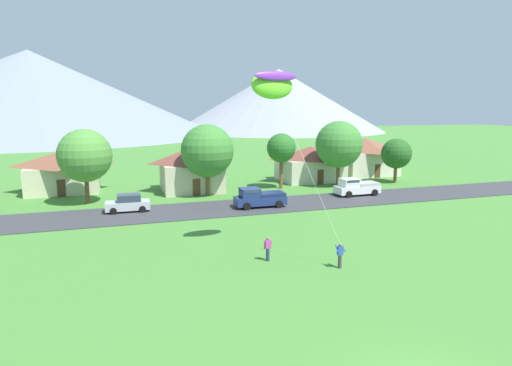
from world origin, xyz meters
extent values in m
cube|color=#38383D|center=(0.00, 30.48, 0.04)|extent=(160.00, 7.26, 0.08)
cone|color=#8E939E|center=(57.37, 166.51, 13.25)|extent=(90.83, 90.83, 26.49)
cone|color=gray|center=(-38.90, 164.14, 15.20)|extent=(134.82, 134.82, 30.39)
cube|color=beige|center=(25.71, 46.09, 1.79)|extent=(8.22, 7.10, 3.58)
pyramid|color=brown|center=(25.71, 46.09, 4.57)|extent=(8.88, 7.67, 1.97)
cube|color=brown|center=(25.71, 42.52, 1.00)|extent=(0.90, 0.06, 2.00)
cube|color=beige|center=(-16.67, 45.55, 1.60)|extent=(8.08, 7.11, 3.20)
pyramid|color=brown|center=(-16.67, 45.55, 4.07)|extent=(8.72, 7.68, 1.76)
cube|color=brown|center=(-16.67, 41.97, 1.00)|extent=(0.90, 0.06, 2.00)
cube|color=beige|center=(-1.77, 41.19, 1.72)|extent=(7.08, 6.86, 3.43)
pyramid|color=brown|center=(-1.77, 41.19, 4.38)|extent=(7.65, 7.41, 1.89)
cube|color=brown|center=(-1.77, 37.74, 1.00)|extent=(0.90, 0.06, 2.00)
cube|color=beige|center=(15.35, 43.51, 1.55)|extent=(8.31, 6.62, 3.11)
pyramid|color=brown|center=(15.35, 43.51, 3.96)|extent=(8.97, 7.15, 1.71)
cube|color=brown|center=(15.35, 40.18, 1.00)|extent=(0.90, 0.06, 2.00)
cylinder|color=brown|center=(16.91, 38.32, 1.60)|extent=(0.44, 0.44, 3.20)
sphere|color=#3D7F33|center=(16.91, 38.32, 5.46)|extent=(6.03, 6.03, 6.03)
cylinder|color=brown|center=(-13.60, 37.17, 1.53)|extent=(0.44, 0.44, 3.07)
sphere|color=#4C8938|center=(-13.60, 37.17, 5.16)|extent=(5.59, 5.59, 5.59)
cylinder|color=brown|center=(25.63, 38.23, 1.24)|extent=(0.44, 0.44, 2.48)
sphere|color=#23561E|center=(25.63, 38.23, 4.00)|extent=(4.07, 4.07, 4.07)
cylinder|color=brown|center=(9.25, 39.06, 1.90)|extent=(0.44, 0.44, 3.80)
sphere|color=#286623|center=(9.25, 39.06, 5.17)|extent=(3.65, 3.65, 3.65)
cylinder|color=brown|center=(-0.47, 37.52, 1.48)|extent=(0.44, 0.44, 2.96)
sphere|color=#3D7F33|center=(-0.47, 37.52, 5.24)|extent=(6.09, 6.09, 6.09)
cube|color=#B7BCC1|center=(-9.63, 31.95, 0.68)|extent=(4.21, 1.84, 0.80)
cube|color=#2D3847|center=(-9.48, 31.95, 1.42)|extent=(2.21, 1.60, 0.68)
cylinder|color=black|center=(-10.99, 31.04, 0.40)|extent=(0.64, 0.25, 0.64)
cylinder|color=black|center=(-10.97, 32.88, 0.40)|extent=(0.64, 0.25, 0.64)
cylinder|color=black|center=(-8.29, 31.02, 0.40)|extent=(0.64, 0.25, 0.64)
cylinder|color=black|center=(-8.27, 32.86, 0.40)|extent=(0.64, 0.25, 0.64)
cube|color=navy|center=(3.37, 29.80, 0.75)|extent=(5.24, 2.10, 0.84)
cube|color=navy|center=(2.27, 29.82, 1.62)|extent=(1.94, 1.88, 0.90)
cube|color=#2D3847|center=(2.27, 29.82, 1.89)|extent=(1.65, 1.91, 0.28)
cube|color=navy|center=(4.52, 29.78, 1.35)|extent=(2.74, 2.01, 0.36)
cylinder|color=black|center=(1.65, 28.81, 0.46)|extent=(0.77, 0.30, 0.76)
cylinder|color=black|center=(1.69, 30.85, 0.46)|extent=(0.77, 0.30, 0.76)
cylinder|color=black|center=(5.05, 28.75, 0.46)|extent=(0.77, 0.30, 0.76)
cylinder|color=black|center=(5.09, 30.79, 0.46)|extent=(0.77, 0.30, 0.76)
cube|color=white|center=(16.04, 32.05, 0.75)|extent=(5.22, 2.06, 0.84)
cube|color=white|center=(14.94, 32.04, 1.62)|extent=(1.92, 1.86, 0.90)
cube|color=#2D3847|center=(14.94, 32.04, 1.89)|extent=(1.64, 1.90, 0.28)
cube|color=#B7B7B7|center=(17.19, 32.07, 1.35)|extent=(2.72, 1.99, 0.36)
cylinder|color=black|center=(14.35, 31.01, 0.46)|extent=(0.76, 0.29, 0.76)
cylinder|color=black|center=(14.33, 33.05, 0.46)|extent=(0.76, 0.29, 0.76)
cylinder|color=black|center=(17.75, 31.05, 0.46)|extent=(0.76, 0.29, 0.76)
cylinder|color=black|center=(17.73, 33.09, 0.46)|extent=(0.76, 0.29, 0.76)
cylinder|color=#3D3D42|center=(2.85, 12.14, 0.44)|extent=(0.24, 0.24, 0.88)
cube|color=#2D51A3|center=(2.85, 12.14, 1.17)|extent=(0.36, 0.22, 0.58)
sphere|color=#9E7051|center=(2.85, 12.14, 1.57)|extent=(0.21, 0.21, 0.21)
cylinder|color=#2D51A3|center=(2.63, 12.20, 1.31)|extent=(0.18, 0.55, 0.37)
cylinder|color=#2D51A3|center=(3.07, 12.20, 1.31)|extent=(0.18, 0.55, 0.37)
ellipsoid|color=#72D133|center=(-0.11, 16.86, 11.63)|extent=(3.38, 1.94, 2.08)
ellipsoid|color=purple|center=(-0.02, 16.41, 12.20)|extent=(3.28, 1.01, 0.72)
cylinder|color=silver|center=(1.37, 14.50, 6.59)|extent=(2.98, 4.74, 10.09)
cylinder|color=navy|center=(-1.10, 14.81, 0.44)|extent=(0.24, 0.24, 0.88)
cube|color=#B7479E|center=(-1.10, 14.81, 1.17)|extent=(0.36, 0.22, 0.58)
sphere|color=#9E7051|center=(-1.10, 14.81, 1.57)|extent=(0.21, 0.21, 0.21)
cylinder|color=#B7479E|center=(-1.32, 14.81, 1.12)|extent=(0.12, 0.18, 0.59)
cylinder|color=#B7479E|center=(-0.88, 14.81, 1.12)|extent=(0.12, 0.18, 0.59)
camera|label=1|loc=(-10.32, -11.16, 10.13)|focal=30.23mm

